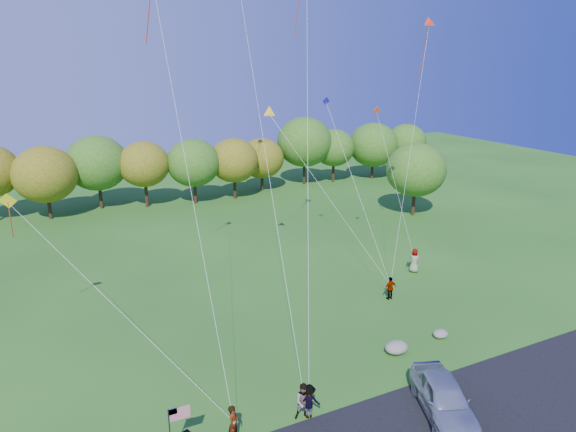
# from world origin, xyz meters

# --- Properties ---
(ground) EXTENTS (140.00, 140.00, 0.00)m
(ground) POSITION_xyz_m (0.00, 0.00, 0.00)
(ground) COLOR #255919
(ground) RESTS_ON ground
(treeline) EXTENTS (75.10, 27.94, 8.62)m
(treeline) POSITION_xyz_m (-0.57, 36.00, 4.83)
(treeline) COLOR #3C2915
(treeline) RESTS_ON ground
(minivan_silver) EXTENTS (3.62, 5.26, 1.66)m
(minivan_silver) POSITION_xyz_m (5.10, -3.31, 0.89)
(minivan_silver) COLOR #B5B9C0
(minivan_silver) RESTS_ON asphalt_lane
(flyer_a) EXTENTS (0.72, 0.75, 1.73)m
(flyer_a) POSITION_xyz_m (-3.96, -0.80, 0.87)
(flyer_a) COLOR #4C4C59
(flyer_a) RESTS_ON ground
(flyer_b) EXTENTS (1.03, 0.92, 1.75)m
(flyer_b) POSITION_xyz_m (-0.64, -0.80, 0.87)
(flyer_b) COLOR #4C4C59
(flyer_b) RESTS_ON ground
(flyer_c) EXTENTS (1.20, 0.99, 1.62)m
(flyer_c) POSITION_xyz_m (-0.41, -0.80, 0.81)
(flyer_c) COLOR #4C4C59
(flyer_c) RESTS_ON ground
(flyer_d) EXTENTS (0.94, 0.40, 1.59)m
(flyer_d) POSITION_xyz_m (10.06, 7.23, 0.80)
(flyer_d) COLOR #4C4C59
(flyer_d) RESTS_ON ground
(flyer_e) EXTENTS (1.01, 1.07, 1.84)m
(flyer_e) POSITION_xyz_m (14.48, 10.19, 0.92)
(flyer_e) COLOR #4C4C59
(flyer_e) RESTS_ON ground
(flag_assembly) EXTENTS (0.89, 0.57, 2.39)m
(flag_assembly) POSITION_xyz_m (-6.31, -0.70, 1.78)
(flag_assembly) COLOR black
(flag_assembly) RESTS_ON ground
(boulder_near) EXTENTS (1.34, 1.05, 0.67)m
(boulder_near) POSITION_xyz_m (6.37, 1.71, 0.33)
(boulder_near) COLOR gray
(boulder_near) RESTS_ON ground
(boulder_far) EXTENTS (0.90, 0.75, 0.47)m
(boulder_far) POSITION_xyz_m (9.66, 1.91, 0.23)
(boulder_far) COLOR gray
(boulder_far) RESTS_ON ground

